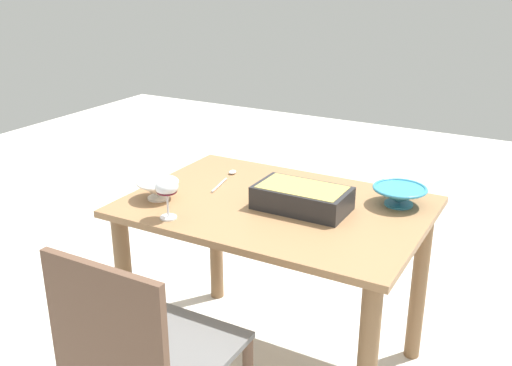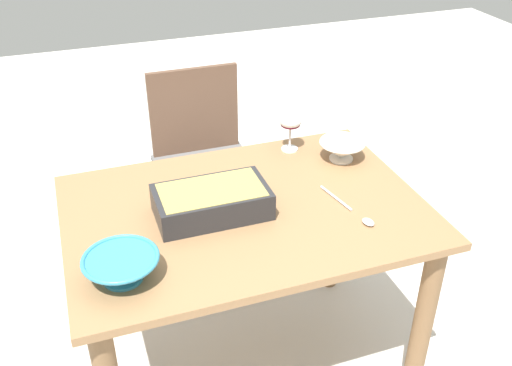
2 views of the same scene
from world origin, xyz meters
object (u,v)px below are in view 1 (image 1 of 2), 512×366
dining_table (276,236)px  mixing_bowl (399,195)px  casserole_dish (302,197)px  chair (142,362)px  small_bowl (158,189)px  wine_glass (167,189)px  serving_spoon (228,176)px

dining_table → mixing_bowl: 0.49m
casserole_dish → chair: bearing=-102.0°
chair → mixing_bowl: 1.11m
dining_table → mixing_bowl: mixing_bowl is taller
dining_table → casserole_dish: bearing=-0.6°
chair → mixing_bowl: size_ratio=4.26×
dining_table → small_bowl: (-0.42, -0.18, 0.18)m
wine_glass → small_bowl: wine_glass is taller
chair → serving_spoon: chair is taller
dining_table → casserole_dish: size_ratio=3.24×
chair → dining_table: bearing=86.0°
casserole_dish → wine_glass: bearing=-141.1°
mixing_bowl → small_bowl: 0.92m
wine_glass → casserole_dish: (0.38, 0.31, -0.06)m
chair → serving_spoon: bearing=105.9°
dining_table → casserole_dish: casserole_dish is taller
casserole_dish → small_bowl: bearing=-161.4°
casserole_dish → small_bowl: (-0.53, -0.18, -0.01)m
serving_spoon → small_bowl: bearing=-108.7°
dining_table → serving_spoon: size_ratio=4.30×
mixing_bowl → serving_spoon: (-0.72, -0.06, -0.03)m
casserole_dish → serving_spoon: 0.44m
dining_table → casserole_dish: (0.11, -0.00, 0.18)m
wine_glass → mixing_bowl: (0.69, 0.52, -0.07)m
wine_glass → small_bowl: 0.21m
dining_table → wine_glass: (-0.28, -0.31, 0.25)m
wine_glass → casserole_dish: bearing=38.9°
small_bowl → serving_spoon: size_ratio=0.63×
wine_glass → casserole_dish: size_ratio=0.43×
casserole_dish → mixing_bowl: size_ratio=1.69×
mixing_bowl → small_bowl: size_ratio=1.25×
mixing_bowl → chair: bearing=-115.6°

